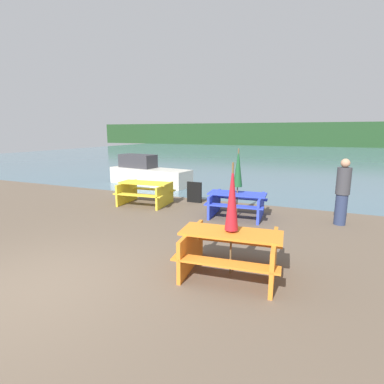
# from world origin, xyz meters

# --- Properties ---
(ground_plane) EXTENTS (60.00, 60.00, 0.00)m
(ground_plane) POSITION_xyz_m (0.00, 0.00, 0.00)
(ground_plane) COLOR brown
(water) EXTENTS (60.00, 50.00, 0.00)m
(water) POSITION_xyz_m (0.00, 32.23, -0.00)
(water) COLOR slate
(water) RESTS_ON ground_plane
(far_treeline) EXTENTS (80.00, 1.60, 4.00)m
(far_treeline) POSITION_xyz_m (0.00, 52.23, 2.00)
(far_treeline) COLOR #1E3D1E
(far_treeline) RESTS_ON water
(picnic_table_orange) EXTENTS (1.90, 1.55, 0.80)m
(picnic_table_orange) POSITION_xyz_m (2.77, 1.77, 0.48)
(picnic_table_orange) COLOR orange
(picnic_table_orange) RESTS_ON ground_plane
(picnic_table_blue) EXTENTS (1.79, 1.51, 0.73)m
(picnic_table_blue) POSITION_xyz_m (1.90, 5.46, 0.45)
(picnic_table_blue) COLOR blue
(picnic_table_blue) RESTS_ON ground_plane
(picnic_table_yellow) EXTENTS (1.88, 1.52, 0.79)m
(picnic_table_yellow) POSITION_xyz_m (-1.48, 5.69, 0.48)
(picnic_table_yellow) COLOR yellow
(picnic_table_yellow) RESTS_ON ground_plane
(umbrella_crimson) EXTENTS (0.24, 0.24, 2.03)m
(umbrella_crimson) POSITION_xyz_m (2.77, 1.77, 1.42)
(umbrella_crimson) COLOR brown
(umbrella_crimson) RESTS_ON ground_plane
(umbrella_darkgreen) EXTENTS (0.28, 0.28, 2.05)m
(umbrella_darkgreen) POSITION_xyz_m (1.90, 5.46, 1.47)
(umbrella_darkgreen) COLOR brown
(umbrella_darkgreen) RESTS_ON ground_plane
(boat) EXTENTS (4.32, 1.82, 1.43)m
(boat) POSITION_xyz_m (-3.56, 9.23, 0.54)
(boat) COLOR beige
(boat) RESTS_ON water
(person) EXTENTS (0.37, 0.37, 1.83)m
(person) POSITION_xyz_m (4.73, 5.81, 0.92)
(person) COLOR #283351
(person) RESTS_ON ground_plane
(signboard) EXTENTS (0.55, 0.08, 0.75)m
(signboard) POSITION_xyz_m (0.00, 6.63, 0.38)
(signboard) COLOR black
(signboard) RESTS_ON ground_plane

